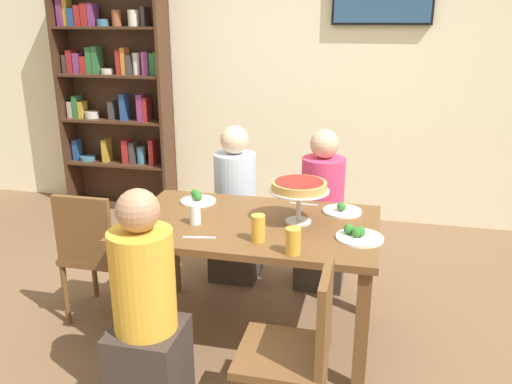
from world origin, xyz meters
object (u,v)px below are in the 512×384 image
beer_glass_amber_tall (258,228)px  cutlery_knife_near (199,237)px  salad_plate_far_diner (342,210)px  beer_glass_amber_short (293,241)px  cutlery_fork_near (304,204)px  diner_far_right (321,221)px  deep_dish_pizza_stand (299,188)px  bookshelf (114,92)px  water_glass_clear_near (195,214)px  chair_head_west (95,250)px  dining_table (252,237)px  salad_plate_near_diner (358,235)px  chair_near_right (298,347)px  diner_far_left (235,214)px  salad_plate_spare (198,199)px  diner_near_left (146,320)px

beer_glass_amber_tall → cutlery_knife_near: beer_glass_amber_tall is taller
salad_plate_far_diner → beer_glass_amber_short: beer_glass_amber_short is taller
cutlery_fork_near → cutlery_knife_near: (-0.47, -0.66, 0.00)m
diner_far_right → deep_dish_pizza_stand: diner_far_right is taller
bookshelf → cutlery_fork_near: size_ratio=12.29×
water_glass_clear_near → chair_head_west: bearing=176.2°
dining_table → salad_plate_near_diner: 0.63m
diner_far_right → chair_near_right: bearing=2.6°
dining_table → cutlery_fork_near: (0.25, 0.37, 0.10)m
deep_dish_pizza_stand → salad_plate_near_diner: bearing=-25.0°
water_glass_clear_near → diner_far_left: bearing=89.4°
bookshelf → beer_glass_amber_short: (2.18, -2.38, -0.36)m
bookshelf → deep_dish_pizza_stand: bearing=-42.4°
bookshelf → chair_near_right: (2.28, -2.79, -0.68)m
diner_far_left → water_glass_clear_near: diner_far_left is taller
chair_near_right → salad_plate_spare: 1.35m
diner_near_left → beer_glass_amber_tall: bearing=-42.3°
diner_far_left → salad_plate_far_diner: diner_far_left is taller
diner_far_left → chair_near_right: diner_far_left is taller
salad_plate_far_diner → water_glass_clear_near: bearing=-154.8°
salad_plate_spare → cutlery_knife_near: salad_plate_spare is taller
deep_dish_pizza_stand → salad_plate_far_diner: (0.23, 0.22, -0.19)m
chair_near_right → deep_dish_pizza_stand: (-0.14, 0.83, 0.46)m
diner_far_right → deep_dish_pizza_stand: (-0.07, -0.69, 0.46)m
salad_plate_far_diner → beer_glass_amber_short: 0.68m
bookshelf → beer_glass_amber_short: bookshelf is taller
chair_near_right → cutlery_knife_near: bearing=51.6°
diner_far_right → diner_far_left: bearing=-88.1°
bookshelf → diner_far_right: 2.63m
chair_head_west → deep_dish_pizza_stand: 1.35m
beer_glass_amber_tall → salad_plate_spare: bearing=134.8°
diner_far_right → cutlery_fork_near: diner_far_right is taller
chair_head_west → bookshelf: bearing=113.1°
diner_far_left → beer_glass_amber_tall: diner_far_left is taller
dining_table → beer_glass_amber_short: beer_glass_amber_short is taller
chair_head_west → water_glass_clear_near: bearing=-3.8°
diner_far_right → chair_head_west: diner_far_right is taller
cutlery_fork_near → cutlery_knife_near: 0.81m
diner_far_right → chair_near_right: size_ratio=1.32×
deep_dish_pizza_stand → salad_plate_near_diner: 0.43m
dining_table → beer_glass_amber_tall: size_ratio=9.92×
salad_plate_spare → water_glass_clear_near: size_ratio=1.94×
diner_far_left → chair_head_west: (-0.70, -0.78, -0.01)m
chair_near_right → salad_plate_spare: bearing=38.1°
bookshelf → chair_near_right: bearing=-50.8°
salad_plate_far_diner → cutlery_knife_near: bearing=-141.7°
diner_far_left → beer_glass_amber_tall: 1.11m
salad_plate_near_diner → beer_glass_amber_tall: beer_glass_amber_tall is taller
diner_far_right → chair_near_right: (0.07, -1.53, -0.01)m
diner_far_left → salad_plate_near_diner: size_ratio=4.52×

